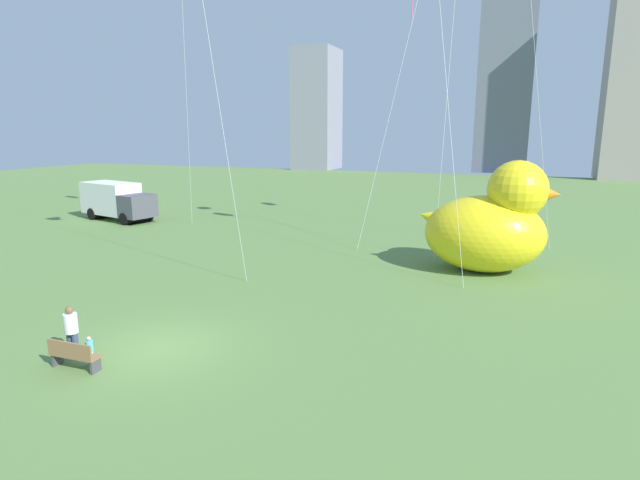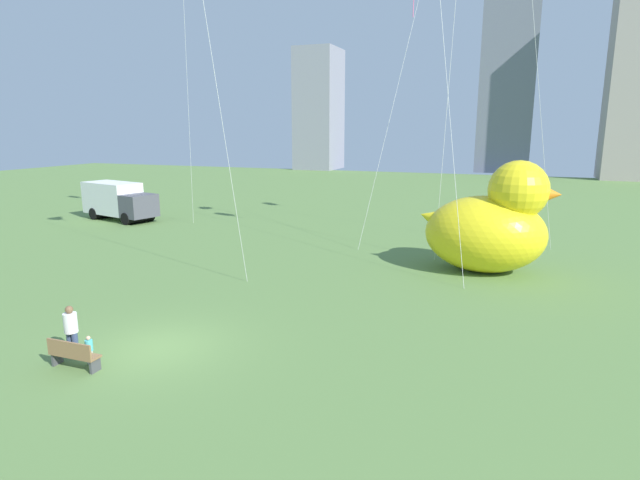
{
  "view_description": "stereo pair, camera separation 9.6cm",
  "coord_description": "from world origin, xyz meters",
  "px_view_note": "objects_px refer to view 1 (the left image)",
  "views": [
    {
      "loc": [
        10.28,
        -12.7,
        6.93
      ],
      "look_at": [
        3.44,
        5.63,
        2.69
      ],
      "focal_mm": 28.99,
      "sensor_mm": 36.0,
      "label": 1
    },
    {
      "loc": [
        10.37,
        -12.67,
        6.93
      ],
      "look_at": [
        3.44,
        5.63,
        2.69
      ],
      "focal_mm": 28.99,
      "sensor_mm": 36.0,
      "label": 2
    }
  ],
  "objects_px": {
    "person_adult": "(71,329)",
    "box_truck": "(117,201)",
    "park_bench": "(73,354)",
    "giant_inflatable_duck": "(490,225)",
    "person_child": "(90,349)"
  },
  "relations": [
    {
      "from": "person_child",
      "to": "person_adult",
      "type": "bearing_deg",
      "value": 165.42
    },
    {
      "from": "giant_inflatable_duck",
      "to": "box_truck",
      "type": "bearing_deg",
      "value": 168.95
    },
    {
      "from": "box_truck",
      "to": "person_child",
      "type": "bearing_deg",
      "value": -50.27
    },
    {
      "from": "park_bench",
      "to": "box_truck",
      "type": "height_order",
      "value": "box_truck"
    },
    {
      "from": "person_adult",
      "to": "giant_inflatable_duck",
      "type": "relative_size",
      "value": 0.25
    },
    {
      "from": "person_adult",
      "to": "box_truck",
      "type": "distance_m",
      "value": 25.72
    },
    {
      "from": "park_bench",
      "to": "person_adult",
      "type": "relative_size",
      "value": 0.96
    },
    {
      "from": "park_bench",
      "to": "person_child",
      "type": "distance_m",
      "value": 0.46
    },
    {
      "from": "park_bench",
      "to": "box_truck",
      "type": "distance_m",
      "value": 26.64
    },
    {
      "from": "person_adult",
      "to": "box_truck",
      "type": "xyz_separation_m",
      "value": [
        -16.02,
        20.11,
        0.54
      ]
    },
    {
      "from": "giant_inflatable_duck",
      "to": "box_truck",
      "type": "height_order",
      "value": "giant_inflatable_duck"
    },
    {
      "from": "person_child",
      "to": "giant_inflatable_duck",
      "type": "height_order",
      "value": "giant_inflatable_duck"
    },
    {
      "from": "park_bench",
      "to": "box_truck",
      "type": "xyz_separation_m",
      "value": [
        -16.68,
        20.75,
        0.98
      ]
    },
    {
      "from": "person_child",
      "to": "box_truck",
      "type": "xyz_separation_m",
      "value": [
        -16.91,
        20.34,
        0.95
      ]
    },
    {
      "from": "park_bench",
      "to": "person_adult",
      "type": "distance_m",
      "value": 1.02
    }
  ]
}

